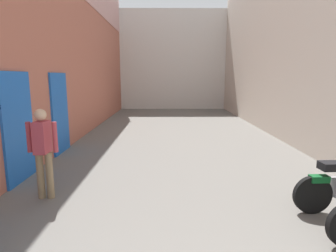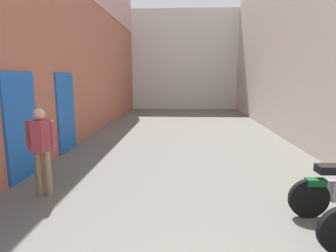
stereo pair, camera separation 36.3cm
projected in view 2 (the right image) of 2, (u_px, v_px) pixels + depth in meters
ground_plane at (185, 158)px, 7.30m from camera, size 34.46×34.46×0.00m
building_left at (71, 3)px, 8.65m from camera, size 0.45×18.46×8.66m
building_right at (304, 33)px, 8.48m from camera, size 0.45×18.46×6.81m
building_far_end at (184, 61)px, 18.77m from camera, size 9.79×2.00×6.31m
pedestrian_further_down at (41, 145)px, 4.85m from camera, size 0.52×0.34×1.57m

